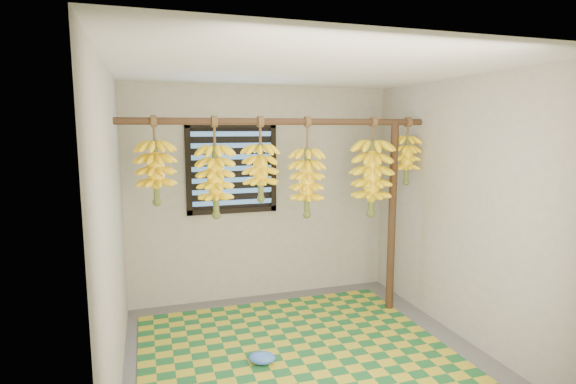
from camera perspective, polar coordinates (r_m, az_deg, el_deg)
name	(u,v)px	position (r m, az deg, el deg)	size (l,w,h in m)	color
floor	(307,357)	(4.11, 2.48, -20.17)	(3.00, 3.00, 0.01)	#555555
ceiling	(309,68)	(3.64, 2.73, 15.44)	(3.00, 3.00, 0.01)	silver
wall_back	(263,194)	(5.11, -3.25, -0.21)	(3.00, 0.01, 2.40)	gray
wall_left	(112,232)	(3.48, -21.44, -4.76)	(0.01, 3.00, 2.40)	gray
wall_right	(462,209)	(4.43, 21.18, -2.04)	(0.01, 3.00, 2.40)	gray
window	(232,168)	(4.97, -7.12, 2.99)	(1.00, 0.04, 1.00)	black
hanging_pole	(283,122)	(4.28, -0.62, 8.93)	(0.06, 0.06, 3.00)	#432C18
support_post	(392,218)	(4.86, 13.07, -3.23)	(0.08, 0.08, 2.00)	#432C18
woven_mat	(292,346)	(4.26, 0.50, -18.93)	(2.64, 2.11, 0.01)	#1A5A28
plastic_bag	(262,358)	(3.96, -3.33, -20.29)	(0.23, 0.17, 0.09)	blue
banana_bunch_a	(156,172)	(4.11, -16.43, 2.40)	(0.33, 0.33, 0.78)	brown
banana_bunch_b	(216,181)	(4.16, -9.19, 1.35)	(0.34, 0.34, 0.93)	brown
banana_bunch_c	(261,172)	(4.24, -3.50, 2.49)	(0.33, 0.33, 0.80)	brown
banana_bunch_d	(307,183)	(4.39, 2.42, 1.20)	(0.34, 0.34, 0.98)	brown
banana_bunch_e	(372,178)	(4.67, 10.59, 1.73)	(0.40, 0.40, 1.00)	brown
banana_bunch_f	(407,160)	(4.86, 14.83, 3.99)	(0.27, 0.27, 0.70)	brown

